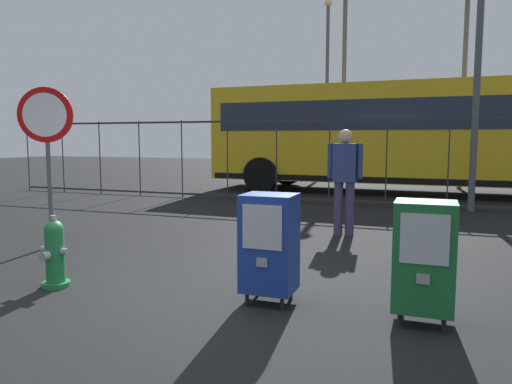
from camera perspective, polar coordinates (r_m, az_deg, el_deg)
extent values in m
plane|color=black|center=(4.87, -8.38, -11.95)|extent=(60.00, 60.00, 0.00)
cylinder|color=#1E7238|center=(5.46, -22.65, -10.06)|extent=(0.28, 0.28, 0.05)
cylinder|color=#1E7238|center=(5.39, -22.78, -6.99)|extent=(0.19, 0.19, 0.55)
sphere|color=#1E7238|center=(5.33, -22.91, -4.11)|extent=(0.19, 0.19, 0.19)
cylinder|color=gray|center=(5.31, -22.96, -2.84)|extent=(0.06, 0.06, 0.05)
cylinder|color=gray|center=(5.29, -23.79, -6.98)|extent=(0.09, 0.08, 0.09)
cylinder|color=gray|center=(5.46, -23.81, -6.27)|extent=(0.07, 0.07, 0.07)
cylinder|color=gray|center=(5.29, -21.77, -6.58)|extent=(0.07, 0.07, 0.07)
cylinder|color=black|center=(4.51, -1.07, -12.59)|extent=(0.04, 0.04, 0.12)
cylinder|color=black|center=(4.40, 3.12, -13.06)|extent=(0.04, 0.04, 0.12)
cylinder|color=black|center=(4.75, 0.17, -11.56)|extent=(0.04, 0.04, 0.12)
cylinder|color=black|center=(4.66, 4.15, -11.97)|extent=(0.04, 0.04, 0.12)
cube|color=navy|center=(4.44, 1.61, -6.04)|extent=(0.48, 0.40, 0.90)
cube|color=#B2B7BF|center=(4.21, 0.72, -4.21)|extent=(0.36, 0.01, 0.40)
cube|color=gray|center=(4.28, 0.71, -8.36)|extent=(0.10, 0.02, 0.08)
cylinder|color=black|center=(4.20, 16.69, -14.32)|extent=(0.04, 0.04, 0.12)
cylinder|color=black|center=(4.19, 21.43, -14.51)|extent=(0.04, 0.04, 0.12)
cylinder|color=black|center=(4.46, 16.91, -13.08)|extent=(0.04, 0.04, 0.12)
cylinder|color=black|center=(4.46, 21.35, -13.25)|extent=(0.04, 0.04, 0.12)
cube|color=#19602D|center=(4.18, 19.35, -7.19)|extent=(0.48, 0.40, 0.90)
cube|color=#B2B7BF|center=(3.94, 19.40, -5.32)|extent=(0.36, 0.01, 0.40)
cube|color=gray|center=(4.01, 19.23, -9.74)|extent=(0.10, 0.02, 0.08)
cylinder|color=#4C4F54|center=(7.30, -23.40, 2.51)|extent=(0.06, 0.06, 2.20)
cylinder|color=red|center=(7.28, -23.77, 8.39)|extent=(0.71, 0.31, 0.76)
cylinder|color=white|center=(7.27, -23.84, 8.39)|extent=(0.56, 0.23, 0.60)
cylinder|color=#382D51|center=(7.73, 9.76, -1.91)|extent=(0.14, 0.14, 0.85)
cylinder|color=#382D51|center=(7.70, 11.08, -1.97)|extent=(0.14, 0.14, 0.85)
cube|color=navy|center=(7.65, 10.52, 3.44)|extent=(0.36, 0.20, 0.60)
sphere|color=tan|center=(7.64, 10.59, 6.52)|extent=(0.22, 0.22, 0.22)
cylinder|color=navy|center=(7.69, 8.83, 3.71)|extent=(0.09, 0.09, 0.55)
cylinder|color=navy|center=(7.61, 12.24, 3.62)|extent=(0.09, 0.09, 0.55)
cube|color=#2D2D33|center=(11.26, 8.78, 8.44)|extent=(18.00, 0.04, 0.05)
cube|color=#2D2D33|center=(11.34, 8.62, -0.94)|extent=(18.00, 0.04, 0.05)
cylinder|color=#2D2D33|center=(15.74, -25.47, 3.82)|extent=(0.03, 0.03, 2.00)
cylinder|color=#2D2D33|center=(14.85, -21.98, 3.86)|extent=(0.03, 0.03, 2.00)
cylinder|color=#2D2D33|center=(14.02, -18.06, 3.89)|extent=(0.03, 0.03, 2.00)
cylinder|color=#2D2D33|center=(13.27, -13.68, 3.90)|extent=(0.03, 0.03, 2.00)
cylinder|color=#2D2D33|center=(12.60, -8.80, 3.89)|extent=(0.03, 0.03, 2.00)
cylinder|color=#2D2D33|center=(12.04, -3.42, 3.84)|extent=(0.03, 0.03, 2.00)
cylinder|color=#2D2D33|center=(11.58, 2.44, 3.75)|extent=(0.03, 0.03, 2.00)
cylinder|color=#2D2D33|center=(11.26, 8.70, 3.61)|extent=(0.03, 0.03, 2.00)
cylinder|color=#2D2D33|center=(11.08, 15.24, 3.41)|extent=(0.03, 0.03, 2.00)
cylinder|color=#2D2D33|center=(11.05, 21.91, 3.17)|extent=(0.03, 0.03, 2.00)
cube|color=gold|center=(14.05, 16.74, 6.69)|extent=(10.55, 2.74, 2.65)
cube|color=#1E2838|center=(14.07, 16.80, 8.63)|extent=(9.92, 2.74, 0.80)
cube|color=black|center=(14.09, 16.58, 1.71)|extent=(10.34, 2.74, 0.16)
cylinder|color=black|center=(13.68, 0.60, 2.05)|extent=(1.01, 0.30, 1.00)
cylinder|color=black|center=(16.04, 3.77, 2.67)|extent=(1.01, 0.30, 1.00)
cylinder|color=#4C4F54|center=(16.03, 23.60, 14.51)|extent=(0.14, 0.14, 7.89)
cylinder|color=#4C4F54|center=(11.19, 24.97, 15.60)|extent=(0.14, 0.14, 6.87)
cylinder|color=#4C4F54|center=(16.45, 10.38, 11.49)|extent=(0.14, 0.14, 6.06)
cylinder|color=#4C4F54|center=(20.56, 8.43, 11.70)|extent=(0.14, 0.14, 6.94)
sphere|color=#FFD18C|center=(21.20, 8.59, 21.36)|extent=(0.32, 0.32, 0.32)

